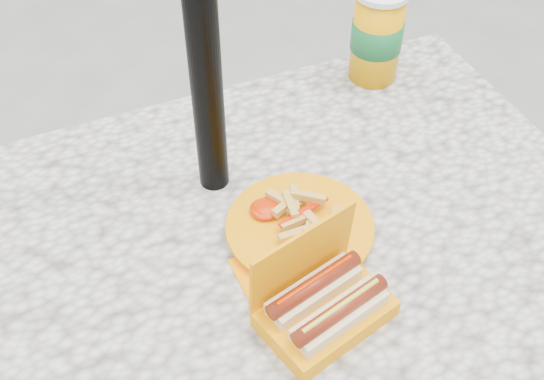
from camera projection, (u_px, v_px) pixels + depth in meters
name	position (u px, v px, depth m)	size (l,w,h in m)	color
picnic_table	(251.00, 288.00, 1.15)	(1.20, 0.80, 0.75)	beige
hotdog_box	(324.00, 305.00, 0.95)	(0.20, 0.16, 0.15)	orange
fries_plate	(300.00, 230.00, 1.08)	(0.25, 0.32, 0.05)	orange
soda_cup	(377.00, 35.00, 1.31)	(0.10, 0.10, 0.19)	#EE9A02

